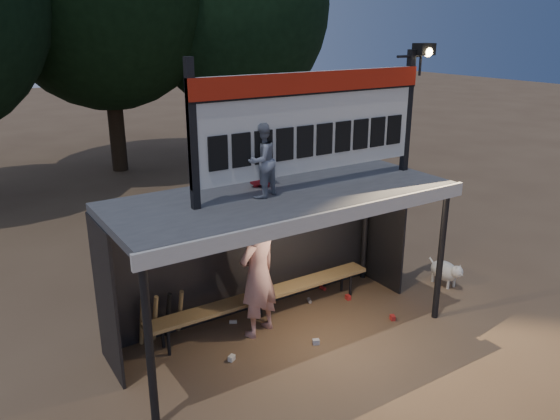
# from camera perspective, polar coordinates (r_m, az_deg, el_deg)

# --- Properties ---
(ground) EXTENTS (80.00, 80.00, 0.00)m
(ground) POSITION_cam_1_polar(r_m,az_deg,el_deg) (8.72, 0.32, -12.88)
(ground) COLOR brown
(ground) RESTS_ON ground
(player) EXTENTS (0.85, 0.69, 2.01)m
(player) POSITION_cam_1_polar(r_m,az_deg,el_deg) (8.30, -2.31, -6.68)
(player) COLOR silver
(player) RESTS_ON ground
(child_a) EXTENTS (0.61, 0.56, 1.03)m
(child_a) POSITION_cam_1_polar(r_m,az_deg,el_deg) (7.42, -2.01, 5.21)
(child_a) COLOR gray
(child_a) RESTS_ON dugout_shelter
(child_b) EXTENTS (0.51, 0.45, 0.88)m
(child_b) POSITION_cam_1_polar(r_m,az_deg,el_deg) (7.94, -2.02, 5.57)
(child_b) COLOR #B41B22
(child_b) RESTS_ON dugout_shelter
(dugout_shelter) EXTENTS (5.10, 2.08, 2.32)m
(dugout_shelter) POSITION_cam_1_polar(r_m,az_deg,el_deg) (8.10, -0.60, -0.91)
(dugout_shelter) COLOR #404043
(dugout_shelter) RESTS_ON ground
(scoreboard_assembly) EXTENTS (4.10, 0.27, 1.99)m
(scoreboard_assembly) POSITION_cam_1_polar(r_m,az_deg,el_deg) (7.83, 3.87, 9.55)
(scoreboard_assembly) COLOR black
(scoreboard_assembly) RESTS_ON dugout_shelter
(bench) EXTENTS (4.00, 0.35, 0.48)m
(bench) POSITION_cam_1_polar(r_m,az_deg,el_deg) (8.91, -1.62, -8.93)
(bench) COLOR olive
(bench) RESTS_ON ground
(tree_right) EXTENTS (6.08, 6.08, 8.72)m
(tree_right) POSITION_cam_1_polar(r_m,az_deg,el_deg) (19.02, -4.54, 20.55)
(tree_right) COLOR black
(tree_right) RESTS_ON ground
(dog) EXTENTS (0.36, 0.81, 0.49)m
(dog) POSITION_cam_1_polar(r_m,az_deg,el_deg) (10.55, 16.95, -6.13)
(dog) COLOR beige
(dog) RESTS_ON ground
(bats) EXTENTS (0.68, 0.35, 0.84)m
(bats) POSITION_cam_1_polar(r_m,az_deg,el_deg) (8.51, -12.29, -10.82)
(bats) COLOR #A5824D
(bats) RESTS_ON ground
(litter) EXTENTS (2.86, 1.59, 0.08)m
(litter) POSITION_cam_1_polar(r_m,az_deg,el_deg) (9.13, 3.18, -11.05)
(litter) COLOR red
(litter) RESTS_ON ground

